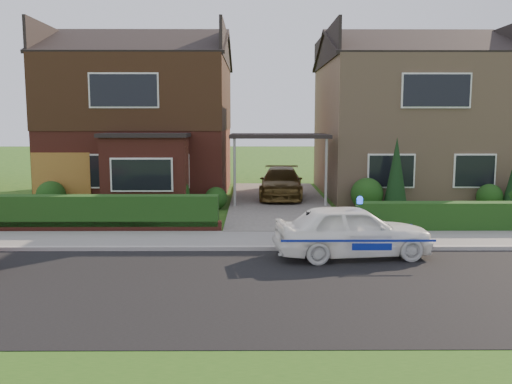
{
  "coord_description": "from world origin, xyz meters",
  "views": [
    {
      "loc": [
        -1.04,
        -10.39,
        3.28
      ],
      "look_at": [
        -0.94,
        3.5,
        1.45
      ],
      "focal_mm": 38.0,
      "sensor_mm": 36.0,
      "label": 1
    }
  ],
  "objects": [
    {
      "name": "shrub_left_near",
      "position": [
        -2.4,
        9.6,
        0.42
      ],
      "size": [
        0.84,
        0.84,
        0.84
      ],
      "primitive_type": "sphere",
      "color": "#133E14",
      "rests_on": "ground"
    },
    {
      "name": "carport_link",
      "position": [
        0.0,
        10.95,
        2.66
      ],
      "size": [
        3.8,
        3.0,
        2.77
      ],
      "color": "black",
      "rests_on": "ground"
    },
    {
      "name": "sidewalk",
      "position": [
        0.0,
        4.1,
        0.05
      ],
      "size": [
        60.0,
        2.0,
        0.1
      ],
      "primitive_type": "cube",
      "color": "slate",
      "rests_on": "ground"
    },
    {
      "name": "hedge_left",
      "position": [
        -5.8,
        5.45,
        0.0
      ],
      "size": [
        7.5,
        0.55,
        0.9
      ],
      "primitive_type": "cube",
      "color": "#133E14",
      "rests_on": "ground"
    },
    {
      "name": "potted_plant_b",
      "position": [
        -2.5,
        6.85,
        0.39
      ],
      "size": [
        0.55,
        0.52,
        0.78
      ],
      "primitive_type": "imported",
      "rotation": [
        0.0,
        0.0,
        0.58
      ],
      "color": "gray",
      "rests_on": "ground"
    },
    {
      "name": "potted_plant_c",
      "position": [
        -2.5,
        7.56,
        0.4
      ],
      "size": [
        0.5,
        0.5,
        0.81
      ],
      "primitive_type": "imported",
      "rotation": [
        0.0,
        0.0,
        1.69
      ],
      "color": "gray",
      "rests_on": "ground"
    },
    {
      "name": "house_right",
      "position": [
        5.8,
        13.99,
        3.66
      ],
      "size": [
        7.5,
        8.06,
        7.25
      ],
      "color": "tan",
      "rests_on": "ground"
    },
    {
      "name": "kerb",
      "position": [
        0.0,
        3.05,
        0.06
      ],
      "size": [
        60.0,
        0.16,
        0.12
      ],
      "primitive_type": "cube",
      "color": "#9E9993",
      "rests_on": "ground"
    },
    {
      "name": "police_car",
      "position": [
        1.37,
        2.4,
        0.64
      ],
      "size": [
        3.46,
        3.93,
        1.45
      ],
      "rotation": [
        0.0,
        0.0,
        1.7
      ],
      "color": "white",
      "rests_on": "ground"
    },
    {
      "name": "shrub_right_mid",
      "position": [
        7.8,
        9.5,
        0.48
      ],
      "size": [
        0.96,
        0.96,
        0.96
      ],
      "primitive_type": "sphere",
      "color": "#133E14",
      "rests_on": "ground"
    },
    {
      "name": "dwarf_wall",
      "position": [
        -5.8,
        5.3,
        0.18
      ],
      "size": [
        7.7,
        0.25,
        0.36
      ],
      "primitive_type": "cube",
      "color": "maroon",
      "rests_on": "ground"
    },
    {
      "name": "conifer_a",
      "position": [
        4.2,
        9.2,
        1.3
      ],
      "size": [
        0.9,
        0.9,
        2.6
      ],
      "primitive_type": "cone",
      "color": "black",
      "rests_on": "ground"
    },
    {
      "name": "driveway",
      "position": [
        0.0,
        11.0,
        0.06
      ],
      "size": [
        3.8,
        12.0,
        0.12
      ],
      "primitive_type": "cube",
      "color": "#666059",
      "rests_on": "ground"
    },
    {
      "name": "house_left",
      "position": [
        -5.78,
        13.9,
        3.81
      ],
      "size": [
        7.5,
        9.53,
        7.25
      ],
      "color": "maroon",
      "rests_on": "ground"
    },
    {
      "name": "shrub_right_near",
      "position": [
        3.2,
        9.4,
        0.6
      ],
      "size": [
        1.2,
        1.2,
        1.2
      ],
      "primitive_type": "sphere",
      "color": "#133E14",
      "rests_on": "ground"
    },
    {
      "name": "shrub_left_mid",
      "position": [
        -4.0,
        9.3,
        0.66
      ],
      "size": [
        1.32,
        1.32,
        1.32
      ],
      "primitive_type": "sphere",
      "color": "#133E14",
      "rests_on": "ground"
    },
    {
      "name": "garage_door",
      "position": [
        -8.25,
        9.96,
        1.05
      ],
      "size": [
        2.2,
        0.1,
        2.1
      ],
      "primitive_type": "cube",
      "color": "brown",
      "rests_on": "ground"
    },
    {
      "name": "ground",
      "position": [
        0.0,
        0.0,
        0.0
      ],
      "size": [
        120.0,
        120.0,
        0.0
      ],
      "primitive_type": "plane",
      "color": "#224E14",
      "rests_on": "ground"
    },
    {
      "name": "potted_plant_a",
      "position": [
        -6.75,
        7.58,
        0.34
      ],
      "size": [
        0.41,
        0.32,
        0.69
      ],
      "primitive_type": "imported",
      "rotation": [
        0.0,
        0.0,
        0.22
      ],
      "color": "gray",
      "rests_on": "ground"
    },
    {
      "name": "road",
      "position": [
        0.0,
        0.0,
        0.0
      ],
      "size": [
        60.0,
        6.0,
        0.02
      ],
      "primitive_type": "cube",
      "color": "black",
      "rests_on": "ground"
    },
    {
      "name": "hedge_right",
      "position": [
        5.8,
        5.35,
        0.0
      ],
      "size": [
        7.5,
        0.55,
        0.8
      ],
      "primitive_type": "cube",
      "color": "#133E14",
      "rests_on": "ground"
    },
    {
      "name": "driveway_car",
      "position": [
        0.15,
        11.85,
        0.73
      ],
      "size": [
        1.97,
        4.32,
        1.23
      ],
      "primitive_type": "imported",
      "rotation": [
        0.0,
        0.0,
        -0.06
      ],
      "color": "brown",
      "rests_on": "driveway"
    },
    {
      "name": "shrub_left_far",
      "position": [
        -8.5,
        9.5,
        0.54
      ],
      "size": [
        1.08,
        1.08,
        1.08
      ],
      "primitive_type": "sphere",
      "color": "#133E14",
      "rests_on": "ground"
    }
  ]
}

